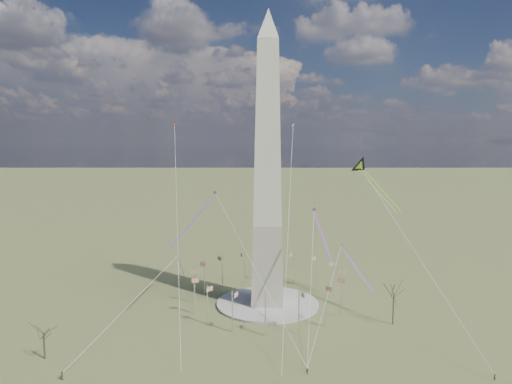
{
  "coord_description": "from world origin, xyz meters",
  "views": [
    {
      "loc": [
        4.18,
        -155.48,
        57.23
      ],
      "look_at": [
        -4.1,
        0.0,
        39.96
      ],
      "focal_mm": 32.0,
      "sensor_mm": 36.0,
      "label": 1
    }
  ],
  "objects_px": {
    "kite_delta_black": "(362,168)",
    "person_east": "(494,377)",
    "tree_near": "(394,291)",
    "person_west": "(62,375)",
    "washington_monument": "(268,169)"
  },
  "relations": [
    {
      "from": "person_west",
      "to": "kite_delta_black",
      "type": "height_order",
      "value": "kite_delta_black"
    },
    {
      "from": "washington_monument",
      "to": "person_west",
      "type": "relative_size",
      "value": 50.69
    },
    {
      "from": "washington_monument",
      "to": "person_east",
      "type": "height_order",
      "value": "washington_monument"
    },
    {
      "from": "person_east",
      "to": "kite_delta_black",
      "type": "xyz_separation_m",
      "value": [
        -21.79,
        62.5,
        46.54
      ]
    },
    {
      "from": "tree_near",
      "to": "kite_delta_black",
      "type": "bearing_deg",
      "value": 101.05
    },
    {
      "from": "washington_monument",
      "to": "tree_near",
      "type": "bearing_deg",
      "value": -21.02
    },
    {
      "from": "tree_near",
      "to": "kite_delta_black",
      "type": "distance_m",
      "value": 47.23
    },
    {
      "from": "tree_near",
      "to": "person_east",
      "type": "xyz_separation_m",
      "value": [
        16.08,
        -33.28,
        -9.88
      ]
    },
    {
      "from": "person_west",
      "to": "washington_monument",
      "type": "bearing_deg",
      "value": -121.57
    },
    {
      "from": "kite_delta_black",
      "to": "tree_near",
      "type": "bearing_deg",
      "value": 68.62
    },
    {
      "from": "kite_delta_black",
      "to": "person_east",
      "type": "bearing_deg",
      "value": 76.79
    },
    {
      "from": "tree_near",
      "to": "person_west",
      "type": "xyz_separation_m",
      "value": [
        -88.13,
        -38.25,
        -9.73
      ]
    },
    {
      "from": "washington_monument",
      "to": "person_east",
      "type": "xyz_separation_m",
      "value": [
        55.98,
        -48.61,
        -47.12
      ]
    },
    {
      "from": "kite_delta_black",
      "to": "person_west",
      "type": "bearing_deg",
      "value": 6.87
    },
    {
      "from": "washington_monument",
      "to": "tree_near",
      "type": "relative_size",
      "value": 6.66
    }
  ]
}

